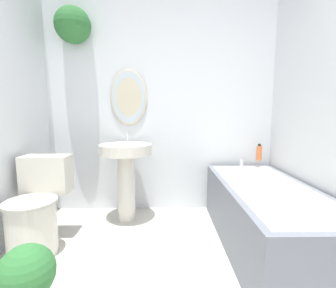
% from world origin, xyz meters
% --- Properties ---
extents(wall_back, '(2.64, 0.37, 2.40)m').
position_xyz_m(wall_back, '(-0.11, 2.26, 1.30)').
color(wall_back, silver).
rests_on(wall_back, ground_plane).
extents(toilet, '(0.40, 0.58, 0.75)m').
position_xyz_m(toilet, '(-1.00, 1.40, 0.33)').
color(toilet, beige).
rests_on(toilet, ground_plane).
extents(pedestal_sink, '(0.53, 0.53, 0.90)m').
position_xyz_m(pedestal_sink, '(-0.35, 1.94, 0.58)').
color(pedestal_sink, beige).
rests_on(pedestal_sink, ground_plane).
extents(bathtub, '(0.71, 1.61, 0.60)m').
position_xyz_m(bathtub, '(0.89, 1.39, 0.28)').
color(bathtub, slate).
rests_on(bathtub, ground_plane).
extents(shampoo_bottle, '(0.06, 0.06, 0.18)m').
position_xyz_m(shampoo_bottle, '(1.07, 2.09, 0.69)').
color(shampoo_bottle, '#DB6633').
rests_on(shampoo_bottle, bathtub).
extents(potted_plant, '(0.29, 0.29, 0.43)m').
position_xyz_m(potted_plant, '(-0.68, 0.67, 0.24)').
color(potted_plant, silver).
rests_on(potted_plant, ground_plane).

